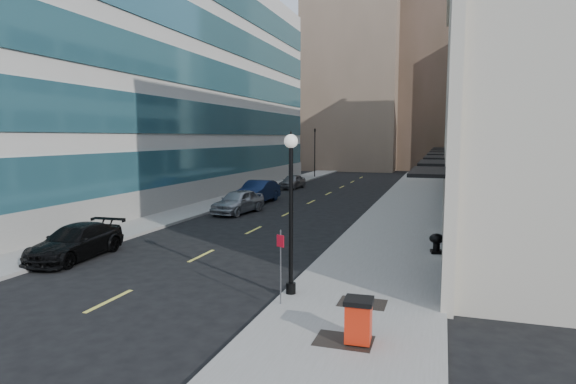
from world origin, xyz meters
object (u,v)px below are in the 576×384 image
Objects in this scene: car_black_pickup at (76,242)px; urn_planter at (437,241)px; car_silver_sedan at (238,201)px; traffic_signal at (315,132)px; trash_bin at (359,319)px; sign_post at (281,256)px; car_blue_sedan at (258,192)px; lamppost at (291,199)px; car_grey_sedan at (292,182)px.

car_black_pickup is 5.73× the size of urn_planter.
traffic_signal is at bearing 102.50° from car_silver_sedan.
car_black_pickup is at bearing 156.39° from trash_bin.
sign_post is 2.64× the size of urn_planter.
trash_bin is (11.80, -23.42, -0.11)m from car_blue_sedan.
car_silver_sedan is at bearing 79.97° from car_black_pickup.
lamppost is at bearing -14.31° from car_black_pickup.
traffic_signal is 1.44× the size of car_black_pickup.
traffic_signal is 13.98m from car_grey_sedan.
traffic_signal is at bearing 99.76° from car_grey_sedan.
lamppost is at bearing -52.80° from car_silver_sedan.
car_blue_sedan is at bearing 83.93° from car_black_pickup.
car_silver_sedan is 21.31m from trash_bin.
car_black_pickup is 15.23m from urn_planter.
urn_planter is at bearing 58.30° from lamppost.
trash_bin is at bearing -60.94° from car_blue_sedan.
traffic_signal is 1.51× the size of car_silver_sedan.
sign_post is at bearing -118.35° from urn_planter.
car_grey_sedan is 3.70× the size of trash_bin.
car_grey_sedan is at bearing 129.47° from sign_post.
urn_planter is at bearing 15.91° from car_black_pickup.
car_black_pickup is 1.20× the size of car_grey_sedan.
car_silver_sedan is 0.89× the size of car_blue_sedan.
car_blue_sedan is 1.01× the size of lamppost.
traffic_signal is 49.14m from trash_bin.
urn_planter is (13.45, -13.46, -0.19)m from car_blue_sedan.
sign_post reaches higher than car_black_pickup.
traffic_signal is 1.72× the size of car_grey_sedan.
car_silver_sedan is 15.21m from urn_planter.
lamppost reaches higher than car_silver_sedan.
car_grey_sedan is at bearing 102.13° from car_silver_sedan.
sign_post is (10.80, -45.01, -4.12)m from traffic_signal.
car_silver_sedan reaches higher than car_black_pickup.
car_blue_sedan reaches higher than car_grey_sedan.
trash_bin is 1.30× the size of urn_planter.
car_black_pickup is at bearing -90.63° from car_blue_sedan.
trash_bin is at bearing -48.51° from lamppost.
sign_post is at bearing -90.00° from lamppost.
car_black_pickup is 2.17× the size of sign_post.
car_blue_sedan is at bearing 134.96° from urn_planter.
car_silver_sedan is at bearing 119.26° from lamppost.
trash_bin is 3.42m from sign_post.
lamppost is 8.56m from urn_planter.
sign_post reaches higher than trash_bin.
car_silver_sedan is at bearing 140.40° from sign_post.
car_black_pickup reaches higher than trash_bin.
traffic_signal is 24.13m from car_blue_sedan.
traffic_signal is at bearing 96.34° from car_blue_sedan.
lamppost is at bearing -76.21° from traffic_signal.
lamppost reaches higher than car_black_pickup.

